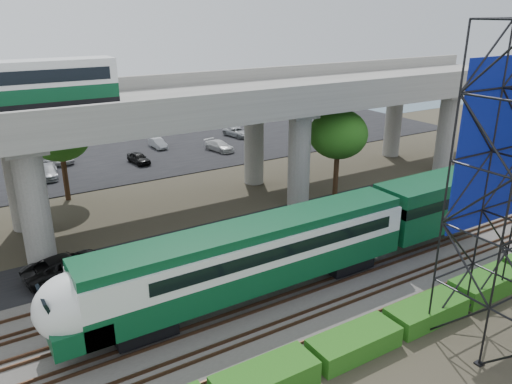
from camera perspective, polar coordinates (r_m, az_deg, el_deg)
ground at (r=27.54m, az=3.31°, el=-13.78°), size 140.00×140.00×0.00m
ballast_bed at (r=28.88m, az=1.00°, el=-11.76°), size 90.00×12.00×0.20m
service_road at (r=35.48m, az=-6.46°, el=-5.60°), size 90.00×5.00×0.08m
parking_lot at (r=56.39m, az=-16.85°, el=3.44°), size 90.00×18.00×0.08m
harbor_water at (r=77.33m, az=-21.31°, el=7.25°), size 140.00×40.00×0.03m
rail_tracks at (r=28.78m, az=1.00°, el=-11.45°), size 90.00×9.52×0.16m
commuter_train at (r=28.25m, az=3.53°, el=-6.11°), size 29.30×3.06×4.30m
overpass at (r=37.53m, az=-11.59°, el=8.73°), size 80.00×12.00×12.40m
hedge_strip at (r=25.05m, az=11.18°, el=-16.47°), size 34.60×1.80×1.20m
trees at (r=37.15m, az=-17.14°, el=3.93°), size 40.94×16.94×7.69m
suv at (r=32.48m, az=-20.75°, el=-7.93°), size 5.46×3.15×1.43m
parked_cars at (r=56.12m, az=-16.20°, el=4.11°), size 39.08×9.79×1.32m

